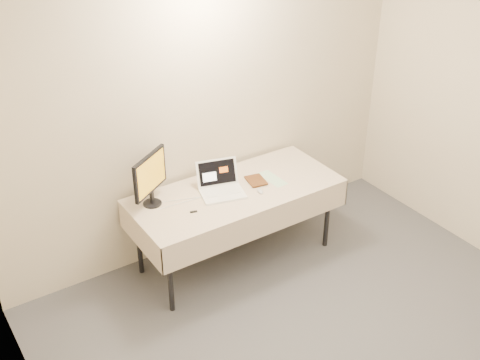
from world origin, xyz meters
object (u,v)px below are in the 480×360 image
monitor (150,176)px  book (248,173)px  laptop (220,185)px  table (236,196)px

monitor → book: size_ratio=2.27×
laptop → book: laptop is taller
monitor → book: bearing=-43.3°
laptop → monitor: 0.64m
table → monitor: (-0.71, 0.19, 0.33)m
monitor → book: (0.86, -0.15, -0.17)m
table → laptop: size_ratio=4.20×
laptop → monitor: size_ratio=0.96×
monitor → laptop: bearing=-45.7°
table → book: size_ratio=9.18×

